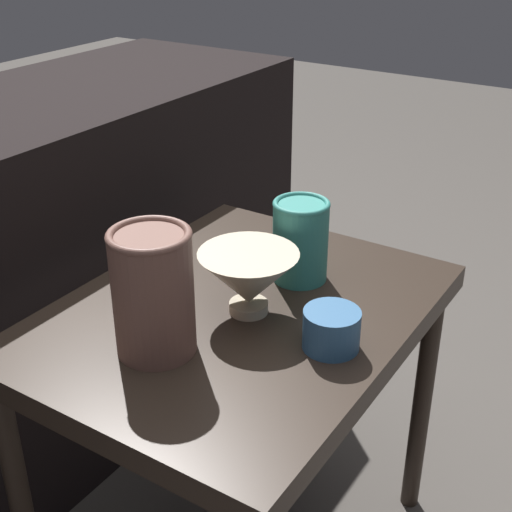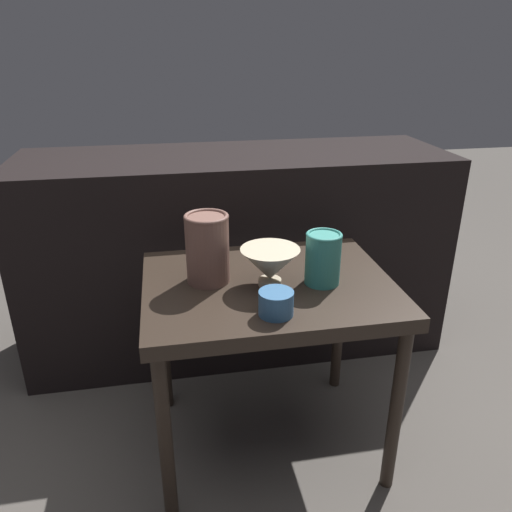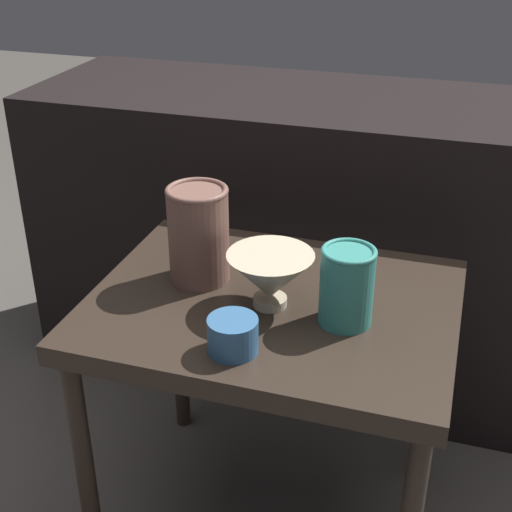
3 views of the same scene
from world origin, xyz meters
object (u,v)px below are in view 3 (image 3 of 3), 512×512
at_px(bowl, 268,277).
at_px(cup, 233,335).
at_px(vase_textured_left, 198,233).
at_px(vase_colorful_right, 347,285).

distance_m(bowl, cup, 0.16).
relative_size(vase_textured_left, cup, 2.25).
height_order(bowl, vase_textured_left, vase_textured_left).
relative_size(bowl, vase_textured_left, 0.83).
bearing_deg(vase_colorful_right, bowl, 175.02).
bearing_deg(vase_textured_left, cup, -56.34).
height_order(vase_textured_left, cup, vase_textured_left).
height_order(bowl, vase_colorful_right, vase_colorful_right).
xyz_separation_m(bowl, vase_textured_left, (-0.15, 0.06, 0.04)).
xyz_separation_m(bowl, cup, (-0.01, -0.15, -0.03)).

